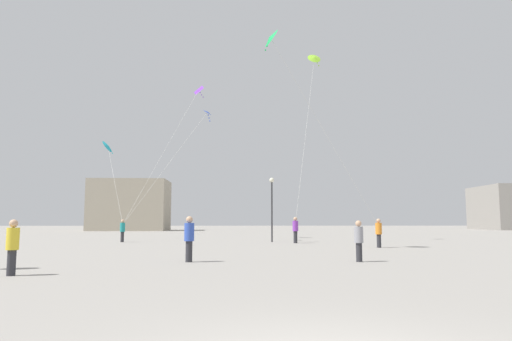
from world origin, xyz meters
The scene contains 13 objects.
person_in_orange centered at (7.30, 22.18, 0.95)m, with size 0.38×0.38×1.72m.
person_in_yellow centered at (-7.69, 8.61, 0.89)m, with size 0.35×0.35×1.63m.
person_in_purple centered at (3.03, 28.02, 1.02)m, with size 0.41×0.41×1.86m.
person_in_teal centered at (-9.78, 30.07, 0.93)m, with size 0.37×0.37×1.69m.
person_in_grey centered at (3.61, 12.74, 0.88)m, with size 0.35×0.35×1.60m.
person_in_blue centered at (-3.00, 12.91, 0.97)m, with size 0.38×0.38×1.77m.
kite_violet_delta centered at (-4.91, 36.10, 13.20)m, with size 5.57×6.87×12.62m.
kite_emerald_diamond centered at (0.79, 20.64, 12.15)m, with size 7.11×2.26×11.51m.
kite_cyan_diamond centered at (-12.68, 35.76, 8.16)m, with size 3.43×6.39×7.45m.
kite_lime_diamond centered at (5.26, 32.07, 15.10)m, with size 2.86×4.57×14.44m.
kite_cobalt_diamond centered at (-3.70, 30.97, 10.02)m, with size 6.67×1.40×9.19m.
building_left_hall centered at (-19.00, 72.56, 4.17)m, with size 12.37×9.05×8.34m.
lamppost_east centered at (1.48, 29.86, 3.28)m, with size 0.36×0.36×4.88m.
Camera 1 is at (-1.12, -5.29, 1.58)m, focal length 32.42 mm.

